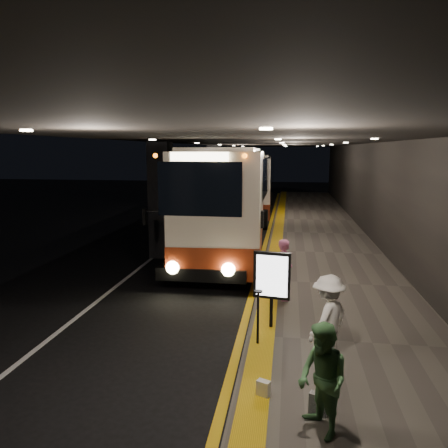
% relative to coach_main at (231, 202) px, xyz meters
% --- Properties ---
extents(ground, '(90.00, 90.00, 0.00)m').
position_rel_coach_main_xyz_m(ground, '(-0.90, -6.06, -1.94)').
color(ground, black).
extents(lane_line_white, '(0.12, 50.00, 0.01)m').
position_rel_coach_main_xyz_m(lane_line_white, '(-2.70, -1.06, -1.94)').
color(lane_line_white, silver).
rests_on(lane_line_white, ground).
extents(kerb_stripe_yellow, '(0.18, 50.00, 0.01)m').
position_rel_coach_main_xyz_m(kerb_stripe_yellow, '(1.45, -1.06, -1.94)').
color(kerb_stripe_yellow, gold).
rests_on(kerb_stripe_yellow, ground).
extents(sidewalk, '(4.50, 50.00, 0.15)m').
position_rel_coach_main_xyz_m(sidewalk, '(3.85, -1.06, -1.87)').
color(sidewalk, '#514C44').
rests_on(sidewalk, ground).
extents(tactile_strip, '(0.50, 50.00, 0.01)m').
position_rel_coach_main_xyz_m(tactile_strip, '(1.95, -1.06, -1.79)').
color(tactile_strip, gold).
rests_on(tactile_strip, sidewalk).
extents(terminal_wall, '(0.10, 50.00, 6.00)m').
position_rel_coach_main_xyz_m(terminal_wall, '(6.10, -1.06, 1.06)').
color(terminal_wall, black).
rests_on(terminal_wall, ground).
extents(support_columns, '(0.80, 24.80, 4.40)m').
position_rel_coach_main_xyz_m(support_columns, '(-2.40, -2.06, 0.26)').
color(support_columns, black).
rests_on(support_columns, ground).
extents(canopy, '(9.00, 50.00, 0.40)m').
position_rel_coach_main_xyz_m(canopy, '(1.60, -1.06, 2.66)').
color(canopy, black).
rests_on(canopy, support_columns).
extents(coach_main, '(3.33, 13.09, 4.05)m').
position_rel_coach_main_xyz_m(coach_main, '(0.00, 0.00, 0.00)').
color(coach_main, beige).
rests_on(coach_main, ground).
extents(coach_second, '(2.90, 11.70, 3.65)m').
position_rel_coach_main_xyz_m(coach_second, '(0.01, 10.48, -0.19)').
color(coach_second, beige).
rests_on(coach_second, ground).
extents(passenger_boarding, '(0.47, 0.64, 1.63)m').
position_rel_coach_main_xyz_m(passenger_boarding, '(2.36, -6.78, -0.98)').
color(passenger_boarding, '#B6557D').
rests_on(passenger_boarding, sidewalk).
extents(passenger_waiting_green, '(0.81, 0.92, 1.62)m').
position_rel_coach_main_xyz_m(passenger_waiting_green, '(2.95, -12.36, -0.99)').
color(passenger_waiting_green, '#3A693B').
rests_on(passenger_waiting_green, sidewalk).
extents(passenger_waiting_white, '(1.03, 1.17, 1.67)m').
position_rel_coach_main_xyz_m(passenger_waiting_white, '(3.21, -10.13, -0.96)').
color(passenger_waiting_white, white).
rests_on(passenger_waiting_white, sidewalk).
extents(bag_polka, '(0.30, 0.20, 0.34)m').
position_rel_coach_main_xyz_m(bag_polka, '(2.94, -11.92, -1.62)').
color(bag_polka, black).
rests_on(bag_polka, sidewalk).
extents(bag_plain, '(0.24, 0.20, 0.26)m').
position_rel_coach_main_xyz_m(bag_plain, '(2.09, -11.54, -1.66)').
color(bag_plain, silver).
rests_on(bag_plain, sidewalk).
extents(info_sign, '(0.83, 0.24, 1.74)m').
position_rel_coach_main_xyz_m(info_sign, '(2.10, -8.71, -0.62)').
color(info_sign, black).
rests_on(info_sign, sidewalk).
extents(stanchion_post, '(0.05, 0.05, 1.13)m').
position_rel_coach_main_xyz_m(stanchion_post, '(1.86, -9.62, -1.23)').
color(stanchion_post, black).
rests_on(stanchion_post, sidewalk).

